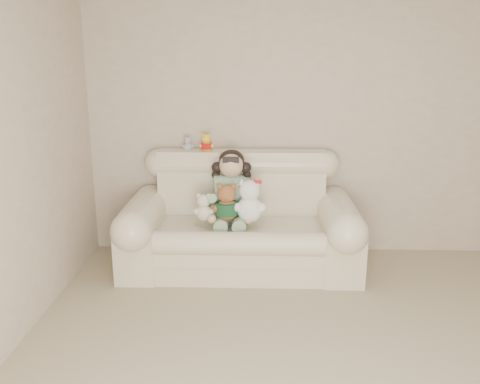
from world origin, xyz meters
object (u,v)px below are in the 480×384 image
Objects in this scene: white_cat at (250,196)px; cream_teddy at (204,205)px; sofa at (240,214)px; brown_teddy at (227,199)px; seated_child at (231,186)px.

cream_teddy is (-0.40, 0.01, -0.08)m from white_cat.
sofa is 0.36m from cream_teddy.
sofa is at bearing 38.65° from brown_teddy.
sofa is 0.27m from seated_child.
white_cat reaches higher than brown_teddy.
white_cat is at bearing -59.92° from sofa.
sofa is 0.25m from brown_teddy.
seated_child reaches higher than sofa.
sofa reaches higher than brown_teddy.
sofa is at bearing -53.25° from seated_child.
seated_child is at bearing 71.59° from brown_teddy.
seated_child is 1.50× the size of white_cat.
seated_child is 0.33m from cream_teddy.
brown_teddy reaches higher than cream_teddy.
white_cat is 0.41m from cream_teddy.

